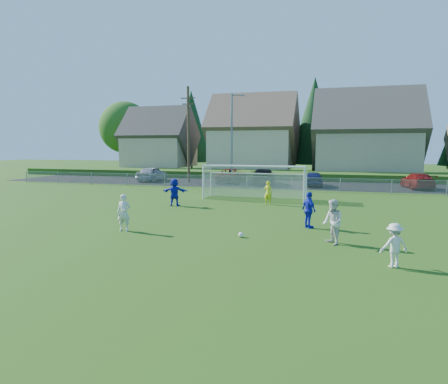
{
  "coord_description": "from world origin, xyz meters",
  "views": [
    {
      "loc": [
        6.04,
        -12.52,
        3.9
      ],
      "look_at": [
        0.0,
        8.0,
        1.4
      ],
      "focal_mm": 32.0,
      "sensor_mm": 36.0,
      "label": 1
    }
  ],
  "objects_px": {
    "player_blue_b": "(175,192)",
    "soccer_goal": "(255,177)",
    "car_e": "(313,179)",
    "player_white_b": "(333,222)",
    "player_white_c": "(394,245)",
    "player_blue_a": "(309,210)",
    "car_g": "(418,181)",
    "car_a": "(152,174)",
    "car_d": "(263,177)",
    "player_white_a": "(124,213)",
    "soccer_ball": "(241,235)",
    "goalkeeper": "(268,193)",
    "car_c": "(232,176)"
  },
  "relations": [
    {
      "from": "player_white_c",
      "to": "player_blue_b",
      "type": "xyz_separation_m",
      "value": [
        -12.03,
        10.15,
        0.17
      ]
    },
    {
      "from": "player_blue_b",
      "to": "car_a",
      "type": "relative_size",
      "value": 0.38
    },
    {
      "from": "goalkeeper",
      "to": "car_g",
      "type": "distance_m",
      "value": 17.59
    },
    {
      "from": "player_white_a",
      "to": "player_blue_b",
      "type": "xyz_separation_m",
      "value": [
        -0.84,
        7.73,
        0.05
      ]
    },
    {
      "from": "player_white_a",
      "to": "player_blue_a",
      "type": "distance_m",
      "value": 8.63
    },
    {
      "from": "car_a",
      "to": "car_e",
      "type": "xyz_separation_m",
      "value": [
        17.46,
        -0.72,
        -0.08
      ]
    },
    {
      "from": "soccer_ball",
      "to": "player_blue_b",
      "type": "distance_m",
      "value": 9.81
    },
    {
      "from": "car_e",
      "to": "car_a",
      "type": "bearing_deg",
      "value": -7.77
    },
    {
      "from": "player_blue_b",
      "to": "player_white_c",
      "type": "bearing_deg",
      "value": 130.32
    },
    {
      "from": "player_white_c",
      "to": "car_e",
      "type": "xyz_separation_m",
      "value": [
        -4.27,
        25.61,
        0.0
      ]
    },
    {
      "from": "player_white_a",
      "to": "car_g",
      "type": "bearing_deg",
      "value": 48.69
    },
    {
      "from": "player_white_b",
      "to": "player_blue_a",
      "type": "height_order",
      "value": "player_white_b"
    },
    {
      "from": "soccer_ball",
      "to": "player_white_a",
      "type": "distance_m",
      "value": 5.52
    },
    {
      "from": "player_white_b",
      "to": "soccer_goal",
      "type": "height_order",
      "value": "soccer_goal"
    },
    {
      "from": "player_white_c",
      "to": "player_blue_a",
      "type": "relative_size",
      "value": 0.83
    },
    {
      "from": "player_blue_b",
      "to": "car_c",
      "type": "xyz_separation_m",
      "value": [
        -0.68,
        16.52,
        -0.14
      ]
    },
    {
      "from": "player_white_c",
      "to": "car_c",
      "type": "relative_size",
      "value": 0.27
    },
    {
      "from": "soccer_ball",
      "to": "player_white_c",
      "type": "bearing_deg",
      "value": -25.0
    },
    {
      "from": "player_white_b",
      "to": "soccer_goal",
      "type": "xyz_separation_m",
      "value": [
        -5.79,
        12.51,
        0.73
      ]
    },
    {
      "from": "player_white_c",
      "to": "goalkeeper",
      "type": "bearing_deg",
      "value": -86.71
    },
    {
      "from": "player_white_c",
      "to": "player_blue_b",
      "type": "height_order",
      "value": "player_blue_b"
    },
    {
      "from": "player_blue_a",
      "to": "car_c",
      "type": "height_order",
      "value": "player_blue_a"
    },
    {
      "from": "car_g",
      "to": "car_e",
      "type": "bearing_deg",
      "value": -4.99
    },
    {
      "from": "player_white_c",
      "to": "player_white_a",
      "type": "bearing_deg",
      "value": -35.77
    },
    {
      "from": "car_d",
      "to": "soccer_goal",
      "type": "xyz_separation_m",
      "value": [
        1.43,
        -10.78,
        0.83
      ]
    },
    {
      "from": "car_g",
      "to": "player_white_b",
      "type": "bearing_deg",
      "value": 66.27
    },
    {
      "from": "goalkeeper",
      "to": "car_a",
      "type": "xyz_separation_m",
      "value": [
        -15.42,
        13.84,
        0.02
      ]
    },
    {
      "from": "soccer_ball",
      "to": "car_e",
      "type": "xyz_separation_m",
      "value": [
        1.46,
        22.94,
        0.61
      ]
    },
    {
      "from": "player_blue_b",
      "to": "soccer_goal",
      "type": "height_order",
      "value": "soccer_goal"
    },
    {
      "from": "player_blue_a",
      "to": "car_g",
      "type": "distance_m",
      "value": 22.04
    },
    {
      "from": "player_white_b",
      "to": "car_e",
      "type": "distance_m",
      "value": 23.2
    },
    {
      "from": "car_e",
      "to": "player_white_b",
      "type": "bearing_deg",
      "value": 90.3
    },
    {
      "from": "soccer_ball",
      "to": "goalkeeper",
      "type": "height_order",
      "value": "goalkeeper"
    },
    {
      "from": "player_white_a",
      "to": "player_white_b",
      "type": "relative_size",
      "value": 0.94
    },
    {
      "from": "player_white_c",
      "to": "car_g",
      "type": "xyz_separation_m",
      "value": [
        4.97,
        25.98,
        -0.01
      ]
    },
    {
      "from": "car_e",
      "to": "soccer_ball",
      "type": "bearing_deg",
      "value": 80.95
    },
    {
      "from": "car_e",
      "to": "player_white_a",
      "type": "bearing_deg",
      "value": 67.97
    },
    {
      "from": "goalkeeper",
      "to": "car_e",
      "type": "height_order",
      "value": "goalkeeper"
    },
    {
      "from": "player_white_b",
      "to": "car_g",
      "type": "bearing_deg",
      "value": 135.32
    },
    {
      "from": "soccer_ball",
      "to": "car_g",
      "type": "xyz_separation_m",
      "value": [
        10.7,
        23.31,
        0.6
      ]
    },
    {
      "from": "player_white_c",
      "to": "player_blue_a",
      "type": "bearing_deg",
      "value": -83.91
    },
    {
      "from": "player_white_a",
      "to": "car_d",
      "type": "relative_size",
      "value": 0.31
    },
    {
      "from": "player_white_a",
      "to": "player_white_b",
      "type": "distance_m",
      "value": 9.23
    },
    {
      "from": "player_white_a",
      "to": "goalkeeper",
      "type": "height_order",
      "value": "player_white_a"
    },
    {
      "from": "car_c",
      "to": "car_d",
      "type": "distance_m",
      "value": 3.63
    },
    {
      "from": "car_d",
      "to": "car_g",
      "type": "bearing_deg",
      "value": 173.89
    },
    {
      "from": "player_white_b",
      "to": "goalkeeper",
      "type": "bearing_deg",
      "value": 175.41
    },
    {
      "from": "soccer_ball",
      "to": "soccer_goal",
      "type": "height_order",
      "value": "soccer_goal"
    },
    {
      "from": "car_a",
      "to": "car_e",
      "type": "bearing_deg",
      "value": 177.7
    },
    {
      "from": "goalkeeper",
      "to": "car_g",
      "type": "relative_size",
      "value": 0.32
    }
  ]
}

